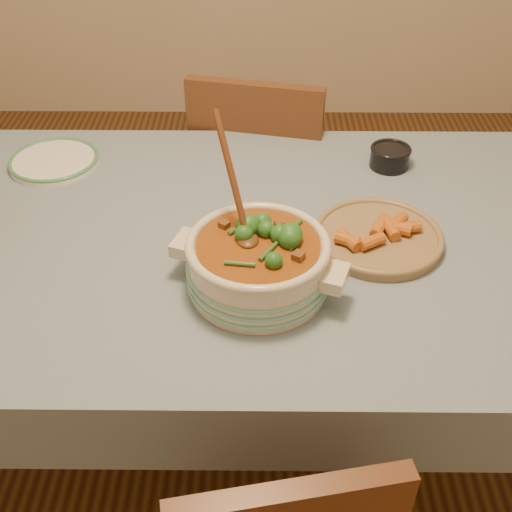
# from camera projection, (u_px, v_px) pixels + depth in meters

# --- Properties ---
(floor) EXTENTS (4.50, 4.50, 0.00)m
(floor) POSITION_uv_depth(u_px,v_px,m) (262.00, 424.00, 2.04)
(floor) COLOR #3F2012
(floor) RESTS_ON ground
(dining_table) EXTENTS (1.68, 1.08, 0.76)m
(dining_table) POSITION_uv_depth(u_px,v_px,m) (263.00, 262.00, 1.63)
(dining_table) COLOR brown
(dining_table) RESTS_ON floor
(stew_casserole) EXTENTS (0.39, 0.38, 0.37)m
(stew_casserole) POSITION_uv_depth(u_px,v_px,m) (258.00, 260.00, 1.37)
(stew_casserole) COLOR beige
(stew_casserole) RESTS_ON dining_table
(white_plate) EXTENTS (0.32, 0.32, 0.02)m
(white_plate) POSITION_uv_depth(u_px,v_px,m) (54.00, 161.00, 1.83)
(white_plate) COLOR white
(white_plate) RESTS_ON dining_table
(condiment_bowl) EXTENTS (0.14, 0.14, 0.06)m
(condiment_bowl) POSITION_uv_depth(u_px,v_px,m) (390.00, 156.00, 1.81)
(condiment_bowl) COLOR black
(condiment_bowl) RESTS_ON dining_table
(fried_plate) EXTENTS (0.40, 0.40, 0.05)m
(fried_plate) POSITION_uv_depth(u_px,v_px,m) (378.00, 235.00, 1.53)
(fried_plate) COLOR olive
(fried_plate) RESTS_ON dining_table
(chair_far) EXTENTS (0.51, 0.51, 0.91)m
(chair_far) POSITION_uv_depth(u_px,v_px,m) (261.00, 179.00, 2.23)
(chair_far) COLOR brown
(chair_far) RESTS_ON floor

